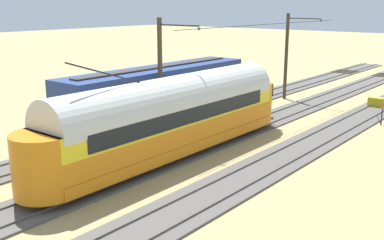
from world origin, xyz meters
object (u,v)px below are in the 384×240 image
at_px(catenary_pole_foreground, 287,55).
at_px(track_end_bumper, 380,103).
at_px(vintage_streetcar, 173,115).
at_px(coach_adjacent, 159,95).
at_px(switch_stand, 382,115).
at_px(catenary_pole_mid_near, 161,77).

bearing_deg(catenary_pole_foreground, track_end_bumper, -170.38).
bearing_deg(vintage_streetcar, catenary_pole_foreground, -81.05).
relative_size(coach_adjacent, switch_stand, 12.04).
height_order(vintage_streetcar, catenary_pole_mid_near, catenary_pole_mid_near).
bearing_deg(vintage_streetcar, catenary_pole_mid_near, -37.86).
bearing_deg(catenary_pole_mid_near, coach_adjacent, -43.80).
distance_m(vintage_streetcar, track_end_bumper, 19.69).
distance_m(catenary_pole_foreground, track_end_bumper, 8.35).
bearing_deg(catenary_pole_mid_near, switch_stand, -128.61).
distance_m(coach_adjacent, track_end_bumper, 17.82).
height_order(coach_adjacent, catenary_pole_foreground, catenary_pole_foreground).
relative_size(catenary_pole_foreground, switch_stand, 5.80).
distance_m(vintage_streetcar, catenary_pole_mid_near, 3.84).
height_order(catenary_pole_mid_near, track_end_bumper, catenary_pole_mid_near).
relative_size(catenary_pole_mid_near, switch_stand, 5.80).
xyz_separation_m(coach_adjacent, catenary_pole_foreground, (-1.95, -13.70, 1.59)).
xyz_separation_m(vintage_streetcar, catenary_pole_foreground, (2.79, -17.74, 1.49)).
bearing_deg(coach_adjacent, catenary_pole_mid_near, 136.20).
bearing_deg(coach_adjacent, track_end_bumper, -122.37).
xyz_separation_m(vintage_streetcar, catenary_pole_mid_near, (2.79, -2.17, 1.49)).
bearing_deg(switch_stand, track_end_bumper, -71.85).
bearing_deg(switch_stand, catenary_pole_foreground, -23.19).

